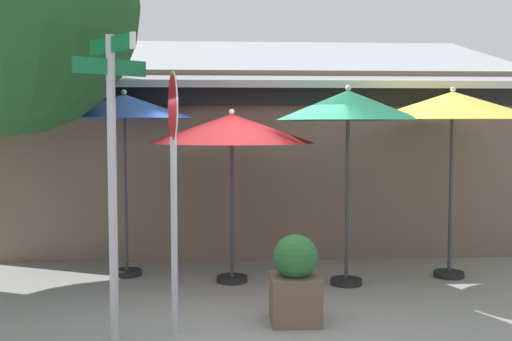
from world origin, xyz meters
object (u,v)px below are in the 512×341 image
(patio_umbrella_royal_blue_left, at_px, (124,108))
(patio_umbrella_crimson_center, at_px, (232,130))
(stop_sign, at_px, (173,153))
(patio_umbrella_mustard_far_right, at_px, (453,107))
(patio_umbrella_forest_green_right, at_px, (348,107))
(street_sign_post, at_px, (112,158))
(sidewalk_planter, at_px, (295,281))

(patio_umbrella_royal_blue_left, relative_size, patio_umbrella_crimson_center, 1.12)
(stop_sign, bearing_deg, patio_umbrella_mustard_far_right, 30.73)
(stop_sign, distance_m, patio_umbrella_forest_green_right, 3.02)
(patio_umbrella_royal_blue_left, distance_m, patio_umbrella_crimson_center, 1.66)
(street_sign_post, xyz_separation_m, patio_umbrella_crimson_center, (1.26, 2.36, 0.27))
(patio_umbrella_royal_blue_left, bearing_deg, patio_umbrella_mustard_far_right, -4.42)
(patio_umbrella_crimson_center, relative_size, patio_umbrella_mustard_far_right, 0.88)
(patio_umbrella_royal_blue_left, relative_size, sidewalk_planter, 2.74)
(sidewalk_planter, bearing_deg, street_sign_post, -166.25)
(patio_umbrella_mustard_far_right, bearing_deg, patio_umbrella_royal_blue_left, 175.58)
(patio_umbrella_crimson_center, xyz_separation_m, patio_umbrella_mustard_far_right, (3.19, 0.10, 0.33))
(patio_umbrella_forest_green_right, bearing_deg, stop_sign, -139.18)
(stop_sign, xyz_separation_m, patio_umbrella_royal_blue_left, (-0.91, 2.65, 0.54))
(patio_umbrella_forest_green_right, bearing_deg, patio_umbrella_mustard_far_right, 12.17)
(patio_umbrella_royal_blue_left, bearing_deg, street_sign_post, -83.92)
(patio_umbrella_royal_blue_left, relative_size, patio_umbrella_mustard_far_right, 0.99)
(stop_sign, height_order, patio_umbrella_forest_green_right, stop_sign)
(street_sign_post, bearing_deg, patio_umbrella_mustard_far_right, 28.89)
(patio_umbrella_royal_blue_left, bearing_deg, patio_umbrella_crimson_center, -16.75)
(street_sign_post, height_order, sidewalk_planter, street_sign_post)
(patio_umbrella_crimson_center, bearing_deg, patio_umbrella_mustard_far_right, 1.84)
(patio_umbrella_crimson_center, bearing_deg, patio_umbrella_royal_blue_left, 163.25)
(street_sign_post, relative_size, patio_umbrella_forest_green_right, 1.13)
(patio_umbrella_mustard_far_right, distance_m, sidewalk_planter, 3.79)
(street_sign_post, relative_size, sidewalk_planter, 3.12)
(street_sign_post, relative_size, stop_sign, 1.12)
(patio_umbrella_royal_blue_left, distance_m, patio_umbrella_mustard_far_right, 4.77)
(street_sign_post, xyz_separation_m, patio_umbrella_mustard_far_right, (4.45, 2.46, 0.60))
(street_sign_post, distance_m, sidewalk_planter, 2.45)
(patio_umbrella_royal_blue_left, height_order, patio_umbrella_crimson_center, patio_umbrella_royal_blue_left)
(patio_umbrella_forest_green_right, bearing_deg, sidewalk_planter, -119.25)
(patio_umbrella_mustard_far_right, xyz_separation_m, sidewalk_planter, (-2.52, -1.98, -2.01))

